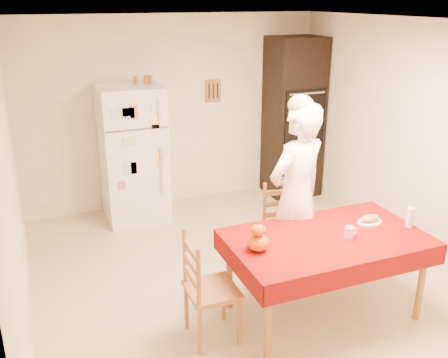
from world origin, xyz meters
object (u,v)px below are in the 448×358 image
refrigerator (133,154)px  chair_left (205,285)px  seated_woman (296,197)px  dining_table (326,244)px  wine_glass (410,217)px  coffee_mug (349,232)px  bread_plate (370,222)px  pumpkin_lower (258,243)px  chair_far (284,226)px  oven_cabinet (293,118)px

refrigerator → chair_left: bearing=-90.1°
refrigerator → seated_woman: bearing=-62.9°
dining_table → wine_glass: (0.79, -0.10, 0.16)m
dining_table → coffee_mug: size_ratio=17.00×
chair_left → bread_plate: (1.60, 0.04, 0.26)m
coffee_mug → pumpkin_lower: size_ratio=0.56×
chair_far → wine_glass: bearing=-40.8°
coffee_mug → chair_far: bearing=99.1°
dining_table → coffee_mug: (0.16, -0.09, 0.12)m
wine_glass → oven_cabinet: bearing=82.1°
oven_cabinet → bread_plate: bearing=-104.5°
pumpkin_lower → bread_plate: pumpkin_lower is taller
chair_far → refrigerator: bearing=128.3°
oven_cabinet → dining_table: bearing=-113.5°
oven_cabinet → seated_woman: size_ratio=1.20×
seated_woman → coffee_mug: (0.16, -0.63, -0.10)m
coffee_mug → wine_glass: 0.64m
refrigerator → pumpkin_lower: refrigerator is taller
coffee_mug → refrigerator: bearing=114.3°
oven_cabinet → seated_woman: 2.49m
dining_table → chair_left: 1.12m
refrigerator → wine_glass: 3.36m
refrigerator → chair_far: refrigerator is taller
wine_glass → bread_plate: (-0.29, 0.18, -0.08)m
refrigerator → oven_cabinet: size_ratio=0.77×
refrigerator → chair_far: 2.23m
seated_woman → coffee_mug: bearing=85.8°
dining_table → bread_plate: bread_plate is taller
refrigerator → pumpkin_lower: (0.44, -2.68, -0.02)m
dining_table → seated_woman: (-0.00, 0.55, 0.22)m
seated_woman → wine_glass: (0.79, -0.65, -0.07)m
dining_table → chair_left: chair_left is taller
chair_far → wine_glass: 1.22m
pumpkin_lower → bread_plate: 1.16m
pumpkin_lower → wine_glass: size_ratio=1.02×
seated_woman → wine_glass: seated_woman is taller
refrigerator → chair_far: (1.11, -1.90, -0.34)m
oven_cabinet → wine_glass: oven_cabinet is taller
chair_left → seated_woman: size_ratio=0.52×
refrigerator → oven_cabinet: (2.28, 0.05, 0.25)m
wine_glass → bread_plate: 0.35m
coffee_mug → pumpkin_lower: (-0.81, 0.09, 0.02)m
oven_cabinet → chair_left: 3.57m
refrigerator → bread_plate: refrigerator is taller
oven_cabinet → bread_plate: size_ratio=9.17×
seated_woman → chair_left: bearing=6.1°
seated_woman → coffee_mug: 0.66m
refrigerator → chair_left: size_ratio=1.79×
dining_table → bread_plate: bearing=9.4°
wine_glass → dining_table: bearing=172.7°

